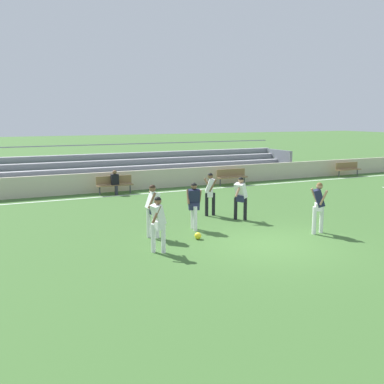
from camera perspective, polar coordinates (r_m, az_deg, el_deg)
ground_plane at (r=13.83m, az=9.87°, el=-6.62°), size 160.00×160.00×0.00m
field_line_sideline at (r=22.66m, az=-5.01°, el=-0.12°), size 44.00×0.12×0.01m
sideline_wall at (r=23.80m, az=-6.13°, el=1.57°), size 48.00×0.16×1.02m
bleacher_stand at (r=25.29m, az=-12.09°, el=2.80°), size 24.50×3.10×2.21m
bench_far_left at (r=22.58m, az=-9.85°, el=1.13°), size 1.80×0.40×0.90m
bench_near_bin at (r=25.20m, az=5.10°, el=2.11°), size 1.80×0.40×0.90m
bench_near_wall_gap at (r=30.44m, az=19.25°, el=2.91°), size 1.80×0.40×0.90m
spectator_seated at (r=22.45m, az=-9.78°, el=1.48°), size 0.36×0.42×1.21m
player_white_overlapping at (r=14.19m, az=-5.03°, el=-1.81°), size 0.46×0.44×1.71m
player_white_wide_right at (r=12.65m, az=-4.35°, el=-3.55°), size 0.53×0.45×1.62m
player_white_trailing_run at (r=17.31m, az=2.34°, el=0.22°), size 0.53×0.61×1.68m
player_dark_dropping_back at (r=15.23m, az=15.86°, el=-1.38°), size 0.53×0.64×1.71m
player_white_wide_left at (r=16.71m, az=6.23°, el=-0.33°), size 0.71×0.50×1.62m
player_dark_challenging at (r=15.18m, az=0.26°, el=-1.29°), size 0.58×0.45×1.62m
soccer_ball at (r=14.17m, az=0.76°, el=-5.61°), size 0.22×0.22×0.22m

